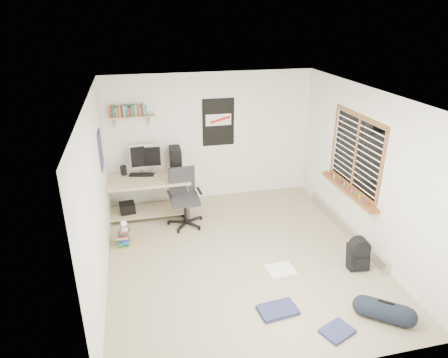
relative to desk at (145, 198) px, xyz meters
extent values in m
cube|color=gray|center=(1.36, -1.67, -0.37)|extent=(4.00, 4.50, 0.01)
cube|color=white|center=(1.36, -1.67, 2.14)|extent=(4.00, 4.50, 0.01)
cube|color=silver|center=(1.36, 0.59, 0.89)|extent=(4.00, 0.01, 2.50)
cube|color=silver|center=(-0.65, -1.67, 0.89)|extent=(0.01, 4.50, 2.50)
cube|color=silver|center=(3.36, -1.67, 0.89)|extent=(0.01, 4.50, 2.50)
cube|color=beige|center=(0.00, 0.00, 0.00)|extent=(1.77, 1.19, 0.74)
cube|color=#A9A8AD|center=(0.00, 0.30, 0.60)|extent=(0.41, 0.16, 0.44)
cube|color=#B5B4BA|center=(0.18, 0.30, 0.58)|extent=(0.38, 0.12, 0.42)
cube|color=black|center=(0.62, 0.30, 0.60)|extent=(0.21, 0.43, 0.44)
cube|color=black|center=(-0.02, 0.20, 0.39)|extent=(0.47, 0.25, 0.02)
cube|color=black|center=(-0.34, 0.29, 0.47)|extent=(0.12, 0.12, 0.18)
cube|color=black|center=(0.61, -0.14, 0.47)|extent=(0.13, 0.13, 0.19)
cube|color=#242427|center=(0.67, -0.49, 0.12)|extent=(0.71, 0.71, 1.03)
cube|color=tan|center=(-0.09, 0.47, 1.42)|extent=(0.80, 0.22, 0.24)
cube|color=black|center=(1.51, 0.56, 1.19)|extent=(0.62, 0.03, 0.92)
cube|color=navy|center=(-0.63, -0.47, 1.14)|extent=(0.02, 0.42, 0.60)
cube|color=brown|center=(3.31, -1.37, 1.08)|extent=(0.10, 1.50, 1.26)
cube|color=#B7B2A8|center=(3.31, -1.37, -0.28)|extent=(0.08, 2.50, 0.18)
cube|color=black|center=(2.97, -2.36, -0.16)|extent=(0.32, 0.27, 0.40)
cylinder|color=black|center=(2.72, -3.41, -0.22)|extent=(0.37, 0.37, 0.51)
cube|color=white|center=(1.83, -2.18, -0.34)|extent=(0.42, 0.37, 0.04)
cube|color=#232B4F|center=(1.50, -2.98, -0.33)|extent=(0.52, 0.36, 0.05)
cube|color=navy|center=(2.06, -3.48, -0.34)|extent=(0.45, 0.40, 0.05)
cube|color=olive|center=(-0.39, -0.94, -0.21)|extent=(0.43, 0.36, 0.27)
cube|color=white|center=(-0.37, -0.96, 0.02)|extent=(0.14, 0.20, 0.18)
cube|color=black|center=(-0.33, 0.01, -0.22)|extent=(0.30, 0.30, 0.30)
camera|label=1|loc=(-0.08, -6.73, 3.19)|focal=32.00mm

